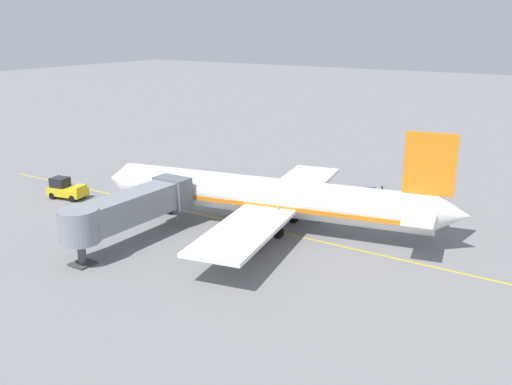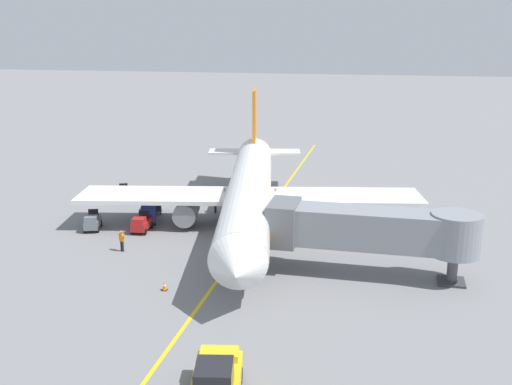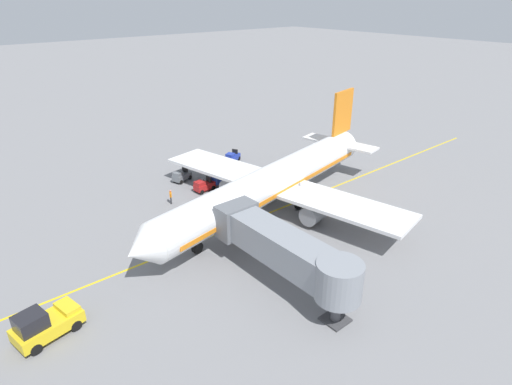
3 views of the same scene
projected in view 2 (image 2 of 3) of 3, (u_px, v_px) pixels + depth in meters
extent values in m
plane|color=slate|center=(256.00, 226.00, 51.87)|extent=(400.00, 400.00, 0.00)
cube|color=gold|center=(256.00, 226.00, 51.87)|extent=(0.24, 80.00, 0.01)
cylinder|color=white|center=(249.00, 192.00, 50.58)|extent=(9.85, 32.11, 3.70)
cube|color=orange|center=(249.00, 197.00, 50.70)|extent=(9.39, 29.60, 0.44)
cone|color=white|center=(237.00, 269.00, 33.99)|extent=(4.02, 3.06, 3.63)
cone|color=white|center=(255.00, 150.00, 67.28)|extent=(3.63, 3.36, 3.14)
cube|color=black|center=(239.00, 248.00, 35.55)|extent=(2.94, 1.62, 0.60)
cube|color=white|center=(249.00, 196.00, 51.71)|extent=(30.44, 10.93, 0.36)
cylinder|color=gray|center=(312.00, 213.00, 51.11)|extent=(2.58, 3.53, 2.00)
cylinder|color=gray|center=(186.00, 212.00, 51.42)|extent=(2.58, 3.53, 2.00)
cube|color=orange|center=(255.00, 115.00, 63.84)|extent=(1.17, 4.38, 5.50)
cube|color=white|center=(254.00, 152.00, 64.71)|extent=(10.31, 4.49, 0.24)
cylinder|color=black|center=(243.00, 273.00, 40.49)|extent=(0.66, 1.17, 1.10)
cylinder|color=gray|center=(242.00, 251.00, 40.08)|extent=(0.24, 0.24, 2.00)
cylinder|color=black|center=(275.00, 215.00, 53.16)|extent=(0.66, 1.17, 1.10)
cylinder|color=gray|center=(276.00, 199.00, 52.75)|extent=(0.24, 0.24, 2.00)
cylinder|color=black|center=(225.00, 215.00, 53.29)|extent=(0.66, 1.17, 1.10)
cylinder|color=gray|center=(224.00, 199.00, 52.88)|extent=(0.24, 0.24, 2.00)
cube|color=gray|center=(361.00, 228.00, 40.64)|extent=(12.46, 2.80, 2.60)
cube|color=slate|center=(284.00, 222.00, 41.81)|extent=(2.00, 3.50, 2.99)
cylinder|color=gray|center=(456.00, 234.00, 39.30)|extent=(3.36, 3.36, 2.86)
cylinder|color=#4C4C51|center=(452.00, 268.00, 39.92)|extent=(0.70, 0.70, 2.19)
cube|color=#38383A|center=(451.00, 281.00, 40.19)|extent=(1.80, 1.80, 0.16)
cube|color=gold|center=(217.00, 384.00, 27.13)|extent=(3.01, 4.74, 0.90)
cube|color=black|center=(214.00, 377.00, 25.91)|extent=(1.98, 2.13, 1.10)
cube|color=gold|center=(219.00, 354.00, 28.45)|extent=(2.05, 1.44, 0.36)
cylinder|color=black|center=(200.00, 375.00, 28.66)|extent=(0.50, 0.85, 0.80)
cylinder|color=black|center=(239.00, 375.00, 28.60)|extent=(0.50, 0.85, 0.80)
cube|color=#B21E1E|center=(142.00, 224.00, 50.46)|extent=(1.42, 2.60, 0.70)
cube|color=#B21E1E|center=(139.00, 220.00, 49.66)|extent=(1.11, 1.14, 0.44)
cube|color=black|center=(144.00, 214.00, 50.95)|extent=(0.85, 0.24, 0.64)
cylinder|color=black|center=(141.00, 217.00, 50.17)|extent=(0.10, 0.27, 0.54)
cylinder|color=black|center=(145.00, 232.00, 49.65)|extent=(0.25, 0.58, 0.56)
cylinder|color=black|center=(133.00, 231.00, 49.79)|extent=(0.25, 0.58, 0.56)
cylinder|color=black|center=(151.00, 225.00, 51.32)|extent=(0.25, 0.58, 0.56)
cylinder|color=black|center=(139.00, 225.00, 51.46)|extent=(0.25, 0.58, 0.56)
cube|color=slate|center=(93.00, 222.00, 50.94)|extent=(1.95, 2.75, 0.70)
cube|color=slate|center=(91.00, 219.00, 50.13)|extent=(1.31, 1.33, 0.44)
cube|color=black|center=(93.00, 213.00, 51.42)|extent=(0.85, 0.43, 0.64)
cylinder|color=black|center=(92.00, 216.00, 50.65)|extent=(0.16, 0.27, 0.54)
cylinder|color=black|center=(98.00, 229.00, 50.25)|extent=(0.37, 0.59, 0.56)
cylinder|color=black|center=(85.00, 230.00, 50.13)|extent=(0.37, 0.59, 0.56)
cylinder|color=black|center=(101.00, 223.00, 51.93)|extent=(0.37, 0.59, 0.56)
cylinder|color=black|center=(88.00, 223.00, 51.81)|extent=(0.37, 0.59, 0.56)
cube|color=#1E339E|center=(124.00, 194.00, 59.76)|extent=(2.13, 2.77, 0.70)
cube|color=#1E339E|center=(123.00, 191.00, 58.96)|extent=(1.36, 1.38, 0.44)
cube|color=black|center=(123.00, 186.00, 60.23)|extent=(0.83, 0.49, 0.64)
cylinder|color=black|center=(123.00, 189.00, 59.47)|extent=(0.18, 0.27, 0.54)
cylinder|color=black|center=(129.00, 200.00, 59.13)|extent=(0.41, 0.59, 0.56)
cylinder|color=black|center=(118.00, 200.00, 58.92)|extent=(0.41, 0.59, 0.56)
cylinder|color=black|center=(129.00, 195.00, 60.78)|extent=(0.41, 0.59, 0.56)
cylinder|color=black|center=(119.00, 196.00, 60.57)|extent=(0.41, 0.59, 0.56)
cube|color=#4C4C51|center=(148.00, 219.00, 52.67)|extent=(2.01, 2.52, 0.12)
cube|color=#233D9E|center=(148.00, 212.00, 52.51)|extent=(1.91, 2.40, 1.10)
cylinder|color=#4C4C51|center=(148.00, 224.00, 51.29)|extent=(0.32, 0.68, 0.07)
cylinder|color=black|center=(155.00, 224.00, 52.03)|extent=(0.24, 0.38, 0.36)
cylinder|color=black|center=(142.00, 224.00, 51.87)|extent=(0.24, 0.38, 0.36)
cylinder|color=black|center=(155.00, 218.00, 53.60)|extent=(0.24, 0.38, 0.36)
cylinder|color=black|center=(143.00, 219.00, 53.45)|extent=(0.24, 0.38, 0.36)
cube|color=#4C4C51|center=(155.00, 208.00, 55.73)|extent=(2.01, 2.52, 0.12)
cube|color=#2D2D33|center=(154.00, 202.00, 55.57)|extent=(1.91, 2.40, 1.10)
cylinder|color=#4C4C51|center=(154.00, 213.00, 54.35)|extent=(0.32, 0.68, 0.07)
cylinder|color=black|center=(161.00, 213.00, 55.09)|extent=(0.24, 0.38, 0.36)
cylinder|color=black|center=(149.00, 214.00, 54.93)|extent=(0.24, 0.38, 0.36)
cylinder|color=black|center=(161.00, 208.00, 56.66)|extent=(0.24, 0.38, 0.36)
cylinder|color=black|center=(149.00, 209.00, 56.51)|extent=(0.24, 0.38, 0.36)
cylinder|color=#232328|center=(121.00, 246.00, 45.94)|extent=(0.15, 0.15, 0.85)
cylinder|color=#232328|center=(123.00, 246.00, 45.82)|extent=(0.15, 0.15, 0.85)
cube|color=orange|center=(122.00, 237.00, 45.69)|extent=(0.45, 0.38, 0.60)
cylinder|color=orange|center=(120.00, 237.00, 45.86)|extent=(0.24, 0.18, 0.57)
cylinder|color=orange|center=(124.00, 239.00, 45.55)|extent=(0.24, 0.18, 0.57)
sphere|color=tan|center=(121.00, 232.00, 45.58)|extent=(0.22, 0.22, 0.22)
cube|color=red|center=(121.00, 232.00, 45.58)|extent=(0.27, 0.19, 0.10)
cylinder|color=#232328|center=(216.00, 208.00, 55.84)|extent=(0.15, 0.15, 0.85)
cylinder|color=#232328|center=(215.00, 209.00, 55.65)|extent=(0.15, 0.15, 0.85)
cube|color=yellow|center=(215.00, 201.00, 55.56)|extent=(0.26, 0.39, 0.60)
cylinder|color=yellow|center=(216.00, 201.00, 55.80)|extent=(0.10, 0.23, 0.57)
cylinder|color=yellow|center=(214.00, 202.00, 55.34)|extent=(0.10, 0.23, 0.57)
sphere|color=#997051|center=(215.00, 197.00, 55.44)|extent=(0.22, 0.22, 0.22)
cube|color=red|center=(215.00, 196.00, 55.44)|extent=(0.10, 0.27, 0.10)
cube|color=black|center=(164.00, 290.00, 39.00)|extent=(0.36, 0.36, 0.04)
cone|color=orange|center=(164.00, 286.00, 38.93)|extent=(0.30, 0.30, 0.55)
cylinder|color=white|center=(164.00, 285.00, 38.92)|extent=(0.21, 0.21, 0.06)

